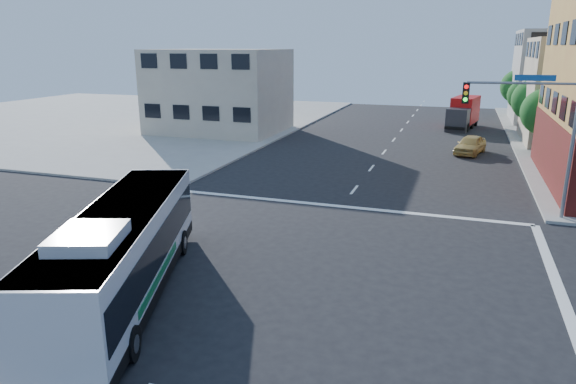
% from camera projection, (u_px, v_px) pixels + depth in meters
% --- Properties ---
extents(ground, '(120.00, 120.00, 0.00)m').
position_uv_depth(ground, '(283.00, 280.00, 18.83)').
color(ground, black).
rests_on(ground, ground).
extents(sidewalk_nw, '(50.00, 50.00, 0.15)m').
position_uv_depth(sidewalk_nw, '(103.00, 117.00, 61.47)').
color(sidewalk_nw, gray).
rests_on(sidewalk_nw, ground).
extents(building_east_far, '(12.06, 10.06, 10.00)m').
position_uv_depth(building_east_far, '(574.00, 77.00, 55.95)').
color(building_east_far, '#9E9E99').
rests_on(building_east_far, ground).
extents(building_west, '(12.06, 10.06, 8.00)m').
position_uv_depth(building_west, '(220.00, 91.00, 50.29)').
color(building_west, beige).
rests_on(building_west, ground).
extents(signal_mast_ne, '(7.91, 1.13, 8.07)m').
position_uv_depth(signal_mast_ne, '(536.00, 118.00, 24.34)').
color(signal_mast_ne, gray).
rests_on(signal_mast_ne, ground).
extents(street_tree_a, '(3.60, 3.60, 5.53)m').
position_uv_depth(street_tree_a, '(547.00, 109.00, 39.62)').
color(street_tree_a, '#3A2315').
rests_on(street_tree_a, ground).
extents(street_tree_b, '(3.80, 3.80, 5.79)m').
position_uv_depth(street_tree_b, '(535.00, 98.00, 46.87)').
color(street_tree_b, '#3A2315').
rests_on(street_tree_b, ground).
extents(street_tree_c, '(3.40, 3.40, 5.29)m').
position_uv_depth(street_tree_c, '(525.00, 93.00, 54.24)').
color(street_tree_c, '#3A2315').
rests_on(street_tree_c, ground).
extents(street_tree_d, '(4.00, 4.00, 6.03)m').
position_uv_depth(street_tree_d, '(519.00, 84.00, 61.41)').
color(street_tree_d, '#3A2315').
rests_on(street_tree_d, ground).
extents(transit_bus, '(6.25, 11.83, 3.45)m').
position_uv_depth(transit_bus, '(124.00, 251.00, 17.11)').
color(transit_bus, black).
rests_on(transit_bus, ground).
extents(box_truck, '(3.34, 7.35, 3.19)m').
position_uv_depth(box_truck, '(463.00, 113.00, 53.21)').
color(box_truck, '#2A292F').
rests_on(box_truck, ground).
extents(parked_car, '(2.80, 4.61, 1.47)m').
position_uv_depth(parked_car, '(470.00, 145.00, 40.74)').
color(parked_car, tan).
rests_on(parked_car, ground).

